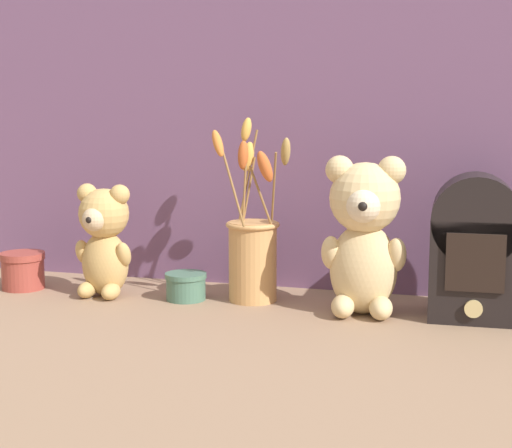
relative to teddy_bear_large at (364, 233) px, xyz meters
The scene contains 8 objects.
ground_plane 0.26m from the teddy_bear_large, behind, with size 4.00×4.00×0.00m, color #8E7056.
backdrop_wall 0.37m from the teddy_bear_large, 139.79° to the left, with size 1.45×0.02×0.78m.
teddy_bear_large is the anchor object (origin of this frame).
teddy_bear_medium 0.51m from the teddy_bear_large, behind, with size 0.12×0.11×0.22m.
flower_vase 0.23m from the teddy_bear_large, 169.38° to the left, with size 0.14×0.15×0.35m.
vintage_radio 0.19m from the teddy_bear_large, ahead, with size 0.16×0.14×0.26m.
decorative_tin_tall 0.71m from the teddy_bear_large, behind, with size 0.09×0.09×0.08m.
decorative_tin_short 0.37m from the teddy_bear_large, behind, with size 0.08×0.08×0.05m.
Camera 1 is at (0.41, -1.39, 0.37)m, focal length 55.00 mm.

